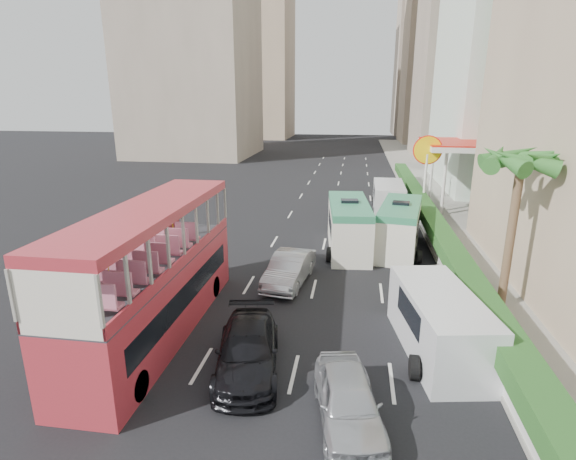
% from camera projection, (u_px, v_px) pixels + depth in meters
% --- Properties ---
extents(ground_plane, '(200.00, 200.00, 0.00)m').
position_uv_depth(ground_plane, '(312.00, 344.00, 16.78)').
color(ground_plane, black).
rests_on(ground_plane, ground).
extents(double_decker_bus, '(2.50, 11.00, 5.06)m').
position_uv_depth(double_decker_bus, '(154.00, 272.00, 16.93)').
color(double_decker_bus, '#B12B35').
rests_on(double_decker_bus, ground).
extents(car_silver_lane_a, '(2.23, 4.80, 1.52)m').
position_uv_depth(car_silver_lane_a, '(289.00, 283.00, 22.24)').
color(car_silver_lane_a, '#B1B4B9').
rests_on(car_silver_lane_a, ground).
extents(car_silver_lane_b, '(2.44, 4.43, 1.43)m').
position_uv_depth(car_silver_lane_b, '(347.00, 422.00, 12.73)').
color(car_silver_lane_b, '#B1B4B9').
rests_on(car_silver_lane_b, ground).
extents(car_black, '(2.83, 5.26, 1.45)m').
position_uv_depth(car_black, '(248.00, 369.00, 15.21)').
color(car_black, black).
rests_on(car_black, ground).
extents(van_asset, '(2.70, 4.63, 1.21)m').
position_uv_depth(van_asset, '(350.00, 216.00, 34.89)').
color(van_asset, silver).
rests_on(van_asset, ground).
extents(minibus_near, '(2.82, 6.80, 2.94)m').
position_uv_depth(minibus_near, '(349.00, 226.00, 26.74)').
color(minibus_near, silver).
rests_on(minibus_near, ground).
extents(minibus_far, '(3.18, 6.65, 2.83)m').
position_uv_depth(minibus_far, '(399.00, 227.00, 26.69)').
color(minibus_far, silver).
rests_on(minibus_far, ground).
extents(panel_van_near, '(3.17, 5.93, 2.25)m').
position_uv_depth(panel_van_near, '(439.00, 323.00, 15.95)').
color(panel_van_near, silver).
rests_on(panel_van_near, ground).
extents(panel_van_far, '(2.37, 5.75, 2.29)m').
position_uv_depth(panel_van_far, '(388.00, 198.00, 35.84)').
color(panel_van_far, silver).
rests_on(panel_van_far, ground).
extents(sidewalk, '(6.00, 120.00, 0.18)m').
position_uv_depth(sidewalk, '(443.00, 202.00, 39.17)').
color(sidewalk, '#99968C').
rests_on(sidewalk, ground).
extents(kerb_wall, '(0.30, 44.00, 1.00)m').
position_uv_depth(kerb_wall, '(429.00, 229.00, 28.97)').
color(kerb_wall, silver).
rests_on(kerb_wall, sidewalk).
extents(hedge, '(1.10, 44.00, 0.70)m').
position_uv_depth(hedge, '(430.00, 216.00, 28.73)').
color(hedge, '#2D6626').
rests_on(hedge, kerb_wall).
extents(palm_tree, '(0.36, 0.36, 6.40)m').
position_uv_depth(palm_tree, '(511.00, 235.00, 18.50)').
color(palm_tree, brown).
rests_on(palm_tree, sidewalk).
extents(shell_station, '(6.50, 8.00, 5.50)m').
position_uv_depth(shell_station, '(463.00, 176.00, 36.38)').
color(shell_station, silver).
rests_on(shell_station, ground).
extents(tower_far_a, '(14.00, 14.00, 44.00)m').
position_uv_depth(tower_far_a, '(444.00, 26.00, 85.88)').
color(tower_far_a, tan).
rests_on(tower_far_a, ground).
extents(tower_far_b, '(14.00, 14.00, 40.00)m').
position_uv_depth(tower_far_b, '(427.00, 49.00, 107.30)').
color(tower_far_b, tan).
rests_on(tower_far_b, ground).
extents(tower_left_b, '(16.00, 16.00, 46.00)m').
position_uv_depth(tower_left_b, '(254.00, 31.00, 98.77)').
color(tower_left_b, tan).
rests_on(tower_left_b, ground).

